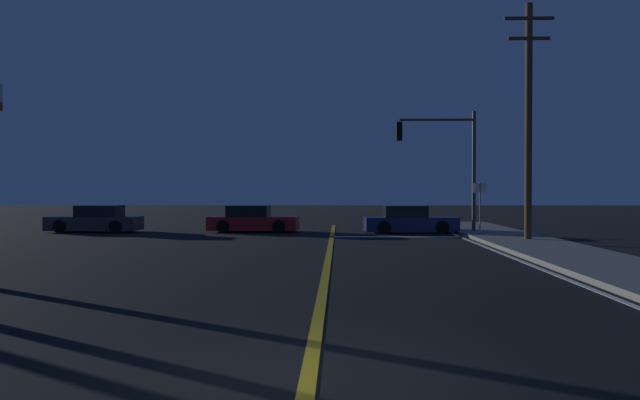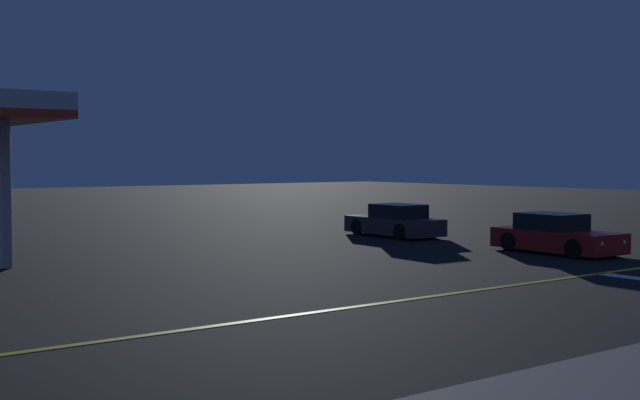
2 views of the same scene
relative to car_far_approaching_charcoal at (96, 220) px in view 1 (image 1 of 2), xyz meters
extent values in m
plane|color=black|center=(11.86, -24.91, -0.58)|extent=(160.00, 160.00, 0.00)
cube|color=slate|center=(19.46, -13.18, -0.51)|extent=(3.20, 42.22, 0.15)
cube|color=gold|center=(11.86, -13.18, -0.58)|extent=(0.20, 39.87, 0.01)
cube|color=white|center=(17.61, -13.18, -0.58)|extent=(0.16, 39.87, 0.01)
cube|color=white|center=(14.86, -2.96, -0.58)|extent=(6.01, 0.50, 0.01)
cube|color=#2D2D33|center=(-0.06, 0.00, -0.14)|extent=(4.51, 1.88, 0.68)
cube|color=black|center=(0.20, 0.00, 0.46)|extent=(2.09, 1.58, 0.60)
cylinder|color=black|center=(-1.47, -0.81, -0.26)|extent=(0.64, 0.23, 0.64)
cylinder|color=black|center=(-1.44, 0.86, -0.26)|extent=(0.64, 0.23, 0.64)
cylinder|color=black|center=(1.31, -0.86, -0.26)|extent=(0.64, 0.23, 0.64)
cylinder|color=black|center=(1.34, 0.81, -0.26)|extent=(0.64, 0.23, 0.64)
sphere|color=#FFF4CC|center=(-2.25, -0.51, -0.06)|extent=(0.18, 0.18, 0.18)
sphere|color=#FFF4CC|center=(-2.23, 0.60, -0.06)|extent=(0.18, 0.18, 0.18)
sphere|color=red|center=(2.11, -0.60, -0.06)|extent=(0.14, 0.14, 0.14)
sphere|color=red|center=(2.13, 0.51, -0.06)|extent=(0.14, 0.14, 0.14)
cube|color=navy|center=(15.68, -0.25, -0.14)|extent=(4.56, 1.93, 0.68)
cube|color=black|center=(15.41, -0.26, 0.46)|extent=(2.13, 1.57, 0.60)
cylinder|color=black|center=(17.03, 0.61, -0.26)|extent=(0.65, 0.25, 0.64)
cylinder|color=black|center=(17.10, -0.98, -0.26)|extent=(0.65, 0.25, 0.64)
cylinder|color=black|center=(14.25, 0.48, -0.26)|extent=(0.65, 0.25, 0.64)
cylinder|color=black|center=(14.33, -1.11, -0.26)|extent=(0.65, 0.25, 0.64)
sphere|color=#FFF4CC|center=(17.83, 0.39, -0.06)|extent=(0.18, 0.18, 0.18)
sphere|color=#FFF4CC|center=(17.88, -0.68, -0.06)|extent=(0.18, 0.18, 0.18)
sphere|color=red|center=(13.47, 0.18, -0.06)|extent=(0.14, 0.14, 0.14)
sphere|color=red|center=(13.52, -0.88, -0.06)|extent=(0.14, 0.14, 0.14)
cube|color=maroon|center=(7.90, 0.35, -0.14)|extent=(4.50, 2.00, 0.68)
cube|color=black|center=(7.63, 0.35, 0.46)|extent=(2.10, 1.66, 0.60)
cylinder|color=black|center=(9.30, 1.16, -0.26)|extent=(0.65, 0.24, 0.64)
cylinder|color=black|center=(9.24, -0.57, -0.26)|extent=(0.65, 0.24, 0.64)
cylinder|color=black|center=(6.55, 1.26, -0.26)|extent=(0.65, 0.24, 0.64)
cylinder|color=black|center=(6.49, -0.47, -0.26)|extent=(0.65, 0.24, 0.64)
sphere|color=#FFF4CC|center=(10.08, 0.84, -0.06)|extent=(0.18, 0.18, 0.18)
sphere|color=#FFF4CC|center=(10.04, -0.30, -0.06)|extent=(0.18, 0.18, 0.18)
sphere|color=red|center=(5.75, 0.99, -0.06)|extent=(0.14, 0.14, 0.14)
sphere|color=red|center=(5.71, -0.15, -0.06)|extent=(0.14, 0.14, 0.14)
cylinder|color=#38383D|center=(18.66, -0.66, 2.36)|extent=(0.18, 0.18, 5.89)
cylinder|color=#38383D|center=(16.87, -0.66, 4.91)|extent=(3.58, 0.12, 0.12)
cube|color=black|center=(15.08, -0.66, 4.36)|extent=(0.28, 0.28, 0.90)
sphere|color=red|center=(15.08, -0.66, 4.63)|extent=(0.22, 0.22, 0.22)
sphere|color=#4C2D05|center=(15.08, -0.66, 4.36)|extent=(0.22, 0.22, 0.22)
sphere|color=#0A3814|center=(15.08, -0.66, 4.09)|extent=(0.22, 0.22, 0.22)
cylinder|color=#4C3823|center=(19.76, -5.89, 4.20)|extent=(0.29, 0.29, 9.57)
cube|color=#4C3823|center=(19.76, -5.89, 8.39)|extent=(1.97, 0.12, 0.12)
cube|color=#4C3823|center=(19.76, -5.89, 7.59)|extent=(1.65, 0.12, 0.12)
cylinder|color=slate|center=(18.36, -3.46, 0.65)|extent=(0.06, 0.06, 2.46)
cube|color=white|center=(18.36, -3.46, 1.62)|extent=(0.56, 0.11, 0.40)
camera|label=1|loc=(12.21, -32.37, 1.57)|focal=36.80mm
camera|label=2|loc=(25.52, -22.72, 2.58)|focal=46.23mm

